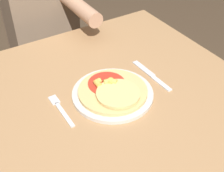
# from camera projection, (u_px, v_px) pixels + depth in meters

# --- Properties ---
(dining_table) EXTENTS (0.96, 1.00, 0.78)m
(dining_table) POSITION_uv_depth(u_px,v_px,m) (118.00, 117.00, 1.20)
(dining_table) COLOR #9E754C
(dining_table) RESTS_ON ground_plane
(plate) EXTENTS (0.29, 0.29, 0.01)m
(plate) POSITION_uv_depth(u_px,v_px,m) (112.00, 93.00, 1.11)
(plate) COLOR beige
(plate) RESTS_ON dining_table
(pizza) EXTENTS (0.25, 0.25, 0.04)m
(pizza) POSITION_uv_depth(u_px,v_px,m) (113.00, 90.00, 1.09)
(pizza) COLOR tan
(pizza) RESTS_ON plate
(fork) EXTENTS (0.03, 0.18, 0.00)m
(fork) POSITION_uv_depth(u_px,v_px,m) (60.00, 109.00, 1.05)
(fork) COLOR silver
(fork) RESTS_ON dining_table
(knife) EXTENTS (0.03, 0.22, 0.00)m
(knife) POSITION_uv_depth(u_px,v_px,m) (152.00, 76.00, 1.19)
(knife) COLOR silver
(knife) RESTS_ON dining_table
(person_diner) EXTENTS (0.34, 0.52, 1.18)m
(person_diner) POSITION_uv_depth(u_px,v_px,m) (44.00, 29.00, 1.67)
(person_diner) COLOR #2D2D38
(person_diner) RESTS_ON ground_plane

